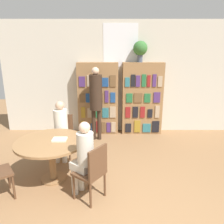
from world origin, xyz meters
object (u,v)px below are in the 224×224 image
at_px(bookshelf_right, 141,99).
at_px(seated_reader_left, 60,127).
at_px(seated_reader_right, 82,155).
at_px(chair_far_side, 92,170).
at_px(bookshelf_left, 97,99).
at_px(reading_table, 50,147).
at_px(flower_vase, 139,49).
at_px(chair_left_side, 62,133).
at_px(librarian_standing, 95,96).

height_order(bookshelf_right, seated_reader_left, bookshelf_right).
bearing_deg(seated_reader_right, seated_reader_left, 62.91).
bearing_deg(seated_reader_right, chair_far_side, -90.00).
relative_size(bookshelf_left, seated_reader_right, 1.55).
relative_size(reading_table, chair_far_side, 1.34).
bearing_deg(flower_vase, bookshelf_right, -2.79).
height_order(flower_vase, reading_table, flower_vase).
bearing_deg(chair_left_side, bookshelf_left, -116.23).
bearing_deg(seated_reader_right, librarian_standing, 34.89).
bearing_deg(bookshelf_left, chair_far_side, -88.26).
bearing_deg(seated_reader_left, bookshelf_left, -113.59).
bearing_deg(reading_table, seated_reader_left, 90.15).
xyz_separation_m(bookshelf_right, seated_reader_left, (-1.88, -1.57, -0.24)).
relative_size(reading_table, seated_reader_right, 0.97).
height_order(flower_vase, seated_reader_right, flower_vase).
bearing_deg(chair_left_side, librarian_standing, -126.70).
relative_size(flower_vase, librarian_standing, 0.29).
bearing_deg(bookshelf_left, bookshelf_right, 0.01).
bearing_deg(flower_vase, chair_far_side, -109.28).
height_order(seated_reader_left, librarian_standing, librarian_standing).
relative_size(chair_far_side, seated_reader_right, 0.73).
xyz_separation_m(bookshelf_left, librarian_standing, (-0.02, -0.50, 0.18)).
xyz_separation_m(chair_far_side, librarian_standing, (-0.11, 2.39, 0.64)).
bearing_deg(bookshelf_left, librarian_standing, -92.49).
bearing_deg(bookshelf_left, chair_left_side, -116.08).
height_order(reading_table, seated_reader_right, seated_reader_right).
bearing_deg(seated_reader_left, bookshelf_right, -140.26).
relative_size(chair_left_side, chair_far_side, 1.00).
bearing_deg(bookshelf_right, seated_reader_left, -140.11).
bearing_deg(chair_left_side, chair_far_side, 117.00).
bearing_deg(librarian_standing, reading_table, -109.69).
bearing_deg(librarian_standing, bookshelf_right, 22.39).
bearing_deg(chair_left_side, flower_vase, -142.07).
xyz_separation_m(reading_table, chair_far_side, (0.77, -0.55, -0.11)).
relative_size(flower_vase, chair_far_side, 0.59).
relative_size(bookshelf_left, chair_left_side, 2.14).
bearing_deg(flower_vase, librarian_standing, -155.70).
height_order(chair_far_side, librarian_standing, librarian_standing).
height_order(bookshelf_right, chair_left_side, bookshelf_right).
distance_m(bookshelf_left, chair_left_side, 1.61).
bearing_deg(bookshelf_left, flower_vase, 0.25).
relative_size(bookshelf_left, seated_reader_left, 1.54).
height_order(bookshelf_left, seated_reader_left, bookshelf_left).
relative_size(reading_table, librarian_standing, 0.66).
distance_m(reading_table, chair_left_side, 0.95).
bearing_deg(flower_vase, reading_table, -127.23).
bearing_deg(chair_left_side, bookshelf_right, -143.62).
distance_m(flower_vase, librarian_standing, 1.67).
relative_size(reading_table, seated_reader_left, 0.97).
bearing_deg(librarian_standing, chair_left_side, -126.55).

